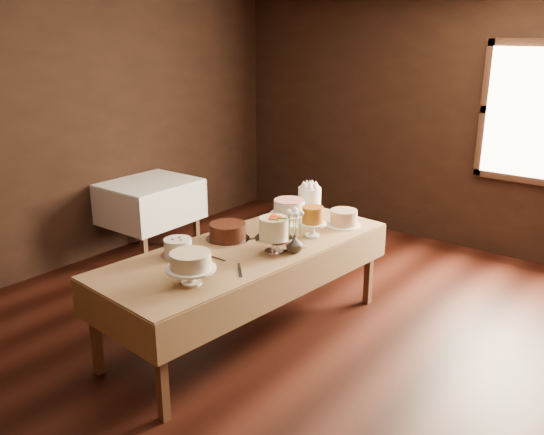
{
  "coord_description": "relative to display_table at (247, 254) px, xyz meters",
  "views": [
    {
      "loc": [
        2.8,
        -3.34,
        2.44
      ],
      "look_at": [
        0.0,
        0.2,
        0.95
      ],
      "focal_mm": 38.3,
      "sensor_mm": 36.0,
      "label": 1
    }
  ],
  "objects": [
    {
      "name": "floor",
      "position": [
        0.02,
        0.09,
        -0.72
      ],
      "size": [
        5.0,
        6.0,
        0.01
      ],
      "primitive_type": "cube",
      "color": "black",
      "rests_on": "ground"
    },
    {
      "name": "wall_back",
      "position": [
        0.02,
        3.09,
        0.68
      ],
      "size": [
        5.0,
        0.02,
        2.8
      ],
      "primitive_type": "cube",
      "color": "black",
      "rests_on": "ground"
    },
    {
      "name": "wall_left",
      "position": [
        -2.48,
        0.09,
        0.68
      ],
      "size": [
        0.02,
        6.0,
        2.8
      ],
      "primitive_type": "cube",
      "color": "black",
      "rests_on": "ground"
    },
    {
      "name": "window",
      "position": [
        1.32,
        3.03,
        0.88
      ],
      "size": [
        1.1,
        0.05,
        1.3
      ],
      "primitive_type": "cube",
      "color": "#FFEABF",
      "rests_on": "wall_back"
    },
    {
      "name": "display_table",
      "position": [
        0.0,
        0.0,
        0.0
      ],
      "size": [
        1.18,
        2.57,
        0.77
      ],
      "rotation": [
        0.0,
        0.0,
        -0.08
      ],
      "color": "#4B2D1C",
      "rests_on": "ground"
    },
    {
      "name": "side_table",
      "position": [
        -2.16,
        0.76,
        -0.0
      ],
      "size": [
        0.98,
        0.98,
        0.81
      ],
      "rotation": [
        0.0,
        0.0,
        0.02
      ],
      "color": "#4B2D1C",
      "rests_on": "ground"
    },
    {
      "name": "cake_meringue",
      "position": [
        -0.1,
        1.01,
        0.18
      ],
      "size": [
        0.25,
        0.25,
        0.27
      ],
      "color": "silver",
      "rests_on": "display_table"
    },
    {
      "name": "cake_speckled",
      "position": [
        0.32,
        0.92,
        0.12
      ],
      "size": [
        0.34,
        0.34,
        0.14
      ],
      "color": "white",
      "rests_on": "display_table"
    },
    {
      "name": "cake_lattice",
      "position": [
        -0.03,
        0.6,
        0.17
      ],
      "size": [
        0.36,
        0.36,
        0.25
      ],
      "color": "white",
      "rests_on": "display_table"
    },
    {
      "name": "cake_caramel",
      "position": [
        0.26,
        0.53,
        0.17
      ],
      "size": [
        0.24,
        0.24,
        0.27
      ],
      "color": "white",
      "rests_on": "display_table"
    },
    {
      "name": "cake_chocolate",
      "position": [
        -0.24,
        0.03,
        0.12
      ],
      "size": [
        0.38,
        0.38,
        0.14
      ],
      "color": "silver",
      "rests_on": "display_table"
    },
    {
      "name": "cake_flowers",
      "position": [
        0.24,
        0.04,
        0.19
      ],
      "size": [
        0.31,
        0.31,
        0.29
      ],
      "color": "silver",
      "rests_on": "display_table"
    },
    {
      "name": "cake_swirl",
      "position": [
        -0.29,
        -0.47,
        0.12
      ],
      "size": [
        0.29,
        0.29,
        0.14
      ],
      "color": "silver",
      "rests_on": "display_table"
    },
    {
      "name": "cake_cream",
      "position": [
        0.16,
        -0.76,
        0.17
      ],
      "size": [
        0.39,
        0.39,
        0.24
      ],
      "color": "white",
      "rests_on": "display_table"
    },
    {
      "name": "cake_server_a",
      "position": [
        -0.01,
        -0.33,
        0.06
      ],
      "size": [
        0.24,
        0.03,
        0.01
      ],
      "primitive_type": "cube",
      "rotation": [
        0.0,
        0.0,
        -0.0
      ],
      "color": "silver",
      "rests_on": "display_table"
    },
    {
      "name": "cake_server_b",
      "position": [
        0.3,
        -0.42,
        0.06
      ],
      "size": [
        0.19,
        0.19,
        0.01
      ],
      "primitive_type": "cube",
      "rotation": [
        0.0,
        0.0,
        -0.79
      ],
      "color": "silver",
      "rests_on": "display_table"
    },
    {
      "name": "cake_server_c",
      "position": [
        -0.05,
        0.27,
        0.06
      ],
      "size": [
        0.1,
        0.24,
        0.01
      ],
      "primitive_type": "cube",
      "rotation": [
        0.0,
        0.0,
        1.26
      ],
      "color": "silver",
      "rests_on": "display_table"
    },
    {
      "name": "cake_server_d",
      "position": [
        0.34,
        0.21,
        0.06
      ],
      "size": [
        0.14,
        0.22,
        0.01
      ],
      "primitive_type": "cube",
      "rotation": [
        0.0,
        0.0,
        1.04
      ],
      "color": "silver",
      "rests_on": "display_table"
    },
    {
      "name": "flower_vase",
      "position": [
        0.36,
        0.15,
        0.13
      ],
      "size": [
        0.16,
        0.16,
        0.14
      ],
      "primitive_type": "imported",
      "rotation": [
        0.0,
        0.0,
        1.74
      ],
      "color": "#2D2823",
      "rests_on": "display_table"
    },
    {
      "name": "flower_bouquet",
      "position": [
        0.36,
        0.15,
        0.32
      ],
      "size": [
        0.14,
        0.14,
        0.2
      ],
      "primitive_type": null,
      "color": "white",
      "rests_on": "flower_vase"
    }
  ]
}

